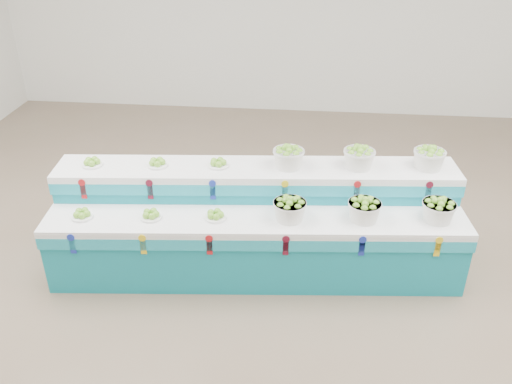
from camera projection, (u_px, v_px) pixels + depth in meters
ground at (275, 290)px, 5.30m from camera, size 10.00×10.00×0.00m
display_stand at (256, 223)px, 5.43m from camera, size 4.15×1.40×1.02m
plate_lower_left at (82, 214)px, 5.11m from camera, size 0.23×0.23×0.09m
plate_lower_mid at (151, 214)px, 5.10m from camera, size 0.23×0.23×0.09m
plate_lower_right at (215, 214)px, 5.09m from camera, size 0.23×0.23×0.09m
basket_lower_left at (290, 209)px, 5.05m from camera, size 0.34×0.34×0.23m
basket_lower_mid at (364, 209)px, 5.04m from camera, size 0.34×0.34×0.23m
basket_lower_right at (438, 210)px, 5.04m from camera, size 0.34×0.34×0.23m
plate_upper_left at (92, 162)px, 5.40m from camera, size 0.23×0.23×0.09m
plate_upper_mid at (157, 162)px, 5.39m from camera, size 0.23×0.23×0.09m
plate_upper_right at (218, 163)px, 5.38m from camera, size 0.23×0.23×0.09m
basket_upper_left at (289, 157)px, 5.34m from camera, size 0.34×0.34×0.23m
basket_upper_mid at (359, 157)px, 5.33m from camera, size 0.34×0.34×0.23m
basket_upper_right at (429, 158)px, 5.33m from camera, size 0.34×0.34×0.23m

